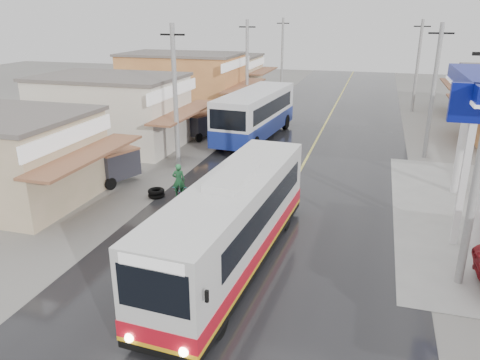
% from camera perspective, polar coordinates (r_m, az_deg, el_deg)
% --- Properties ---
extents(ground, '(120.00, 120.00, 0.00)m').
position_cam_1_polar(ground, '(17.70, 1.89, -9.00)').
color(ground, slate).
rests_on(ground, ground).
extents(road, '(12.00, 90.00, 0.02)m').
position_cam_1_polar(road, '(31.46, 8.78, 3.82)').
color(road, black).
rests_on(road, ground).
extents(centre_line, '(0.15, 90.00, 0.01)m').
position_cam_1_polar(centre_line, '(31.45, 8.78, 3.85)').
color(centre_line, '#D8CC4C').
rests_on(centre_line, road).
extents(shopfronts_left, '(11.00, 44.00, 5.20)m').
position_cam_1_polar(shopfronts_left, '(38.04, -10.44, 6.48)').
color(shopfronts_left, tan).
rests_on(shopfronts_left, ground).
extents(utility_poles_left, '(1.60, 50.00, 8.00)m').
position_cam_1_polar(utility_poles_left, '(33.96, -2.80, 5.20)').
color(utility_poles_left, gray).
rests_on(utility_poles_left, ground).
extents(utility_poles_right, '(1.60, 36.00, 8.00)m').
position_cam_1_polar(utility_poles_right, '(31.39, 21.53, 2.60)').
color(utility_poles_right, gray).
rests_on(utility_poles_right, ground).
extents(coach_bus, '(3.13, 11.13, 3.44)m').
position_cam_1_polar(coach_bus, '(16.28, -0.80, -5.12)').
color(coach_bus, silver).
rests_on(coach_bus, road).
extents(second_bus, '(3.60, 10.30, 3.35)m').
position_cam_1_polar(second_bus, '(33.23, 1.87, 8.08)').
color(second_bus, silver).
rests_on(second_bus, road).
extents(cyclist, '(1.14, 1.95, 1.99)m').
position_cam_1_polar(cyclist, '(22.14, -7.26, -1.21)').
color(cyclist, black).
rests_on(cyclist, ground).
extents(tricycle_near, '(2.22, 2.72, 1.80)m').
position_cam_1_polar(tricycle_near, '(25.41, -14.86, 1.94)').
color(tricycle_near, '#26262D').
rests_on(tricycle_near, ground).
extents(tricycle_far, '(2.22, 2.74, 1.81)m').
position_cam_1_polar(tricycle_far, '(33.66, -4.82, 6.83)').
color(tricycle_far, '#26262D').
rests_on(tricycle_far, ground).
extents(tyre_stack, '(0.82, 0.82, 0.42)m').
position_cam_1_polar(tyre_stack, '(23.17, -10.16, -1.58)').
color(tyre_stack, black).
rests_on(tyre_stack, ground).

